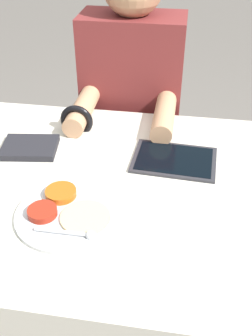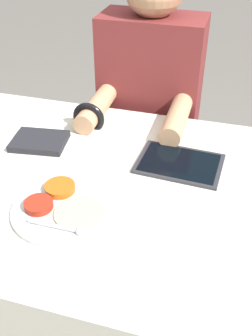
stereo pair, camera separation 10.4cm
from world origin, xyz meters
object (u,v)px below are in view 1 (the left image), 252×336
thali_tray (67,212)px  person_diner (131,132)px  tablet_device (174,160)px  red_notebook (30,148)px

thali_tray → person_diner: (0.06, 0.70, -0.18)m
thali_tray → tablet_device: bearing=47.6°
thali_tray → tablet_device: 0.37m
thali_tray → red_notebook: (-0.19, 0.26, -0.00)m
tablet_device → person_diner: 0.50m
tablet_device → person_diner: bearing=114.0°
thali_tray → tablet_device: thali_tray is taller
thali_tray → tablet_device: (0.25, 0.27, -0.00)m
red_notebook → tablet_device: bearing=1.3°
red_notebook → person_diner: (0.25, 0.44, -0.18)m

